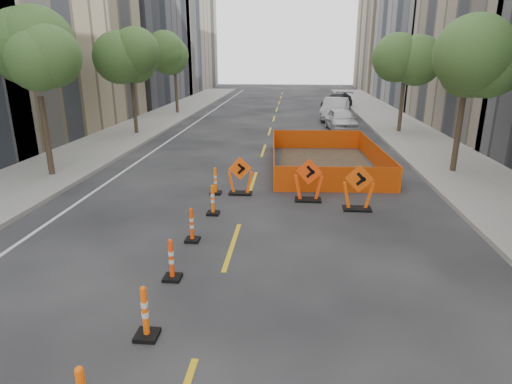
# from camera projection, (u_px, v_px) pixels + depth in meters

# --- Properties ---
(ground_plane) EXTENTS (140.00, 140.00, 0.00)m
(ground_plane) POSITION_uv_depth(u_px,v_px,m) (201.00, 340.00, 7.64)
(ground_plane) COLOR black
(sidewalk_left) EXTENTS (4.00, 90.00, 0.15)m
(sidewalk_left) POSITION_uv_depth(u_px,v_px,m) (63.00, 164.00, 19.74)
(sidewalk_left) COLOR gray
(sidewalk_left) RESTS_ON ground
(sidewalk_right) EXTENTS (4.00, 90.00, 0.15)m
(sidewalk_right) POSITION_uv_depth(u_px,v_px,m) (467.00, 172.00, 18.26)
(sidewalk_right) COLOR gray
(sidewalk_right) RESTS_ON ground
(bld_left_d) EXTENTS (12.00, 16.00, 14.00)m
(bld_left_d) POSITION_uv_depth(u_px,v_px,m) (115.00, 33.00, 44.08)
(bld_left_d) COLOR #4C4C51
(bld_left_d) RESTS_ON ground
(bld_left_e) EXTENTS (12.00, 20.00, 20.00)m
(bld_left_e) POSITION_uv_depth(u_px,v_px,m) (161.00, 16.00, 58.71)
(bld_left_e) COLOR gray
(bld_left_e) RESTS_ON ground
(bld_right_e) EXTENTS (12.00, 14.00, 16.00)m
(bld_right_e) POSITION_uv_depth(u_px,v_px,m) (407.00, 31.00, 59.38)
(bld_right_e) COLOR tan
(bld_right_e) RESTS_ON ground
(tree_l_b) EXTENTS (2.80, 2.80, 5.95)m
(tree_l_b) POSITION_uv_depth(u_px,v_px,m) (36.00, 64.00, 16.43)
(tree_l_b) COLOR #382B1E
(tree_l_b) RESTS_ON ground
(tree_l_c) EXTENTS (2.80, 2.80, 5.95)m
(tree_l_c) POSITION_uv_depth(u_px,v_px,m) (130.00, 61.00, 25.92)
(tree_l_c) COLOR #382B1E
(tree_l_c) RESTS_ON ground
(tree_l_d) EXTENTS (2.80, 2.80, 5.95)m
(tree_l_d) POSITION_uv_depth(u_px,v_px,m) (174.00, 59.00, 35.40)
(tree_l_d) COLOR #382B1E
(tree_l_d) RESTS_ON ground
(tree_r_b) EXTENTS (2.80, 2.80, 5.95)m
(tree_r_b) POSITION_uv_depth(u_px,v_px,m) (468.00, 64.00, 16.95)
(tree_r_b) COLOR #382B1E
(tree_r_b) RESTS_ON ground
(tree_r_c) EXTENTS (2.80, 2.80, 5.95)m
(tree_r_c) POSITION_uv_depth(u_px,v_px,m) (406.00, 61.00, 26.44)
(tree_r_c) COLOR #382B1E
(tree_r_c) RESTS_ON ground
(channelizer_2) EXTENTS (0.41, 0.41, 1.04)m
(channelizer_2) POSITION_uv_depth(u_px,v_px,m) (145.00, 312.00, 7.57)
(channelizer_2) COLOR #F3540A
(channelizer_2) RESTS_ON ground
(channelizer_3) EXTENTS (0.39, 0.39, 0.99)m
(channelizer_3) POSITION_uv_depth(u_px,v_px,m) (171.00, 259.00, 9.57)
(channelizer_3) COLOR #EF3D0A
(channelizer_3) RESTS_ON ground
(channelizer_4) EXTENTS (0.38, 0.38, 0.96)m
(channelizer_4) POSITION_uv_depth(u_px,v_px,m) (192.00, 225.00, 11.56)
(channelizer_4) COLOR #D94009
(channelizer_4) RESTS_ON ground
(channelizer_5) EXTENTS (0.39, 0.39, 0.98)m
(channelizer_5) POSITION_uv_depth(u_px,v_px,m) (213.00, 200.00, 13.53)
(channelizer_5) COLOR #F25D0A
(channelizer_5) RESTS_ON ground
(channelizer_6) EXTENTS (0.40, 0.40, 1.01)m
(channelizer_6) POSITION_uv_depth(u_px,v_px,m) (215.00, 181.00, 15.54)
(channelizer_6) COLOR orange
(channelizer_6) RESTS_ON ground
(chevron_sign_left) EXTENTS (1.05, 0.78, 1.40)m
(chevron_sign_left) POSITION_uv_depth(u_px,v_px,m) (240.00, 176.00, 15.46)
(chevron_sign_left) COLOR #FF550A
(chevron_sign_left) RESTS_ON ground
(chevron_sign_center) EXTENTS (1.13, 0.84, 1.52)m
(chevron_sign_center) POSITION_uv_depth(u_px,v_px,m) (309.00, 180.00, 14.73)
(chevron_sign_center) COLOR #F93F0A
(chevron_sign_center) RESTS_ON ground
(chevron_sign_right) EXTENTS (1.10, 0.77, 1.53)m
(chevron_sign_right) POSITION_uv_depth(u_px,v_px,m) (359.00, 188.00, 13.85)
(chevron_sign_right) COLOR #DA4909
(chevron_sign_right) RESTS_ON ground
(safety_fence) EXTENTS (5.02, 8.12, 0.99)m
(safety_fence) POSITION_uv_depth(u_px,v_px,m) (325.00, 156.00, 19.46)
(safety_fence) COLOR #F7620D
(safety_fence) RESTS_ON ground
(parked_car_near) EXTENTS (2.14, 4.48, 1.48)m
(parked_car_near) POSITION_uv_depth(u_px,v_px,m) (341.00, 120.00, 28.55)
(parked_car_near) COLOR silver
(parked_car_near) RESTS_ON ground
(parked_car_mid) EXTENTS (2.74, 5.29, 1.66)m
(parked_car_mid) POSITION_uv_depth(u_px,v_px,m) (335.00, 109.00, 33.54)
(parked_car_mid) COLOR #9E9EA3
(parked_car_mid) RESTS_ON ground
(parked_car_far) EXTENTS (3.67, 5.36, 1.44)m
(parked_car_far) POSITION_uv_depth(u_px,v_px,m) (337.00, 101.00, 40.26)
(parked_car_far) COLOR black
(parked_car_far) RESTS_ON ground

